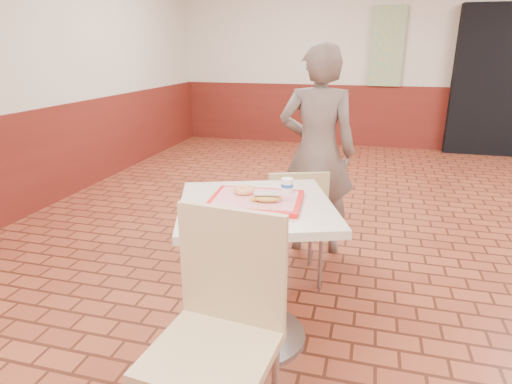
% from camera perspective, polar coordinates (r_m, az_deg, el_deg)
% --- Properties ---
extents(wainscot_band, '(8.00, 10.00, 1.00)m').
position_cam_1_polar(wainscot_band, '(2.73, 29.84, -7.22)').
color(wainscot_band, '#551710').
rests_on(wainscot_band, ground).
extents(corridor_doorway, '(1.60, 0.22, 2.20)m').
position_cam_1_polar(corridor_doorway, '(7.55, 30.79, 12.47)').
color(corridor_doorway, black).
rests_on(corridor_doorway, ground).
extents(promo_poster, '(0.50, 0.03, 1.20)m').
position_cam_1_polar(promo_poster, '(7.34, 17.09, 18.04)').
color(promo_poster, gray).
rests_on(promo_poster, wainscot_band).
extents(main_table, '(0.78, 0.78, 0.82)m').
position_cam_1_polar(main_table, '(2.31, -0.00, -7.74)').
color(main_table, beige).
rests_on(main_table, ground).
extents(chair_main_front, '(0.50, 0.50, 0.99)m').
position_cam_1_polar(chair_main_front, '(1.76, -4.81, -17.01)').
color(chair_main_front, tan).
rests_on(chair_main_front, ground).
extents(chair_main_back, '(0.49, 0.49, 0.84)m').
position_cam_1_polar(chair_main_back, '(2.91, 5.20, -3.88)').
color(chair_main_back, tan).
rests_on(chair_main_back, ground).
extents(customer, '(0.63, 0.45, 1.63)m').
position_cam_1_polar(customer, '(3.36, 8.15, 5.30)').
color(customer, '#66574F').
rests_on(customer, ground).
extents(serving_tray, '(0.46, 0.36, 0.03)m').
position_cam_1_polar(serving_tray, '(2.20, 0.00, -1.13)').
color(serving_tray, red).
rests_on(serving_tray, main_table).
extents(ring_donut, '(0.14, 0.14, 0.04)m').
position_cam_1_polar(ring_donut, '(2.26, -1.61, 0.28)').
color(ring_donut, '#E29352').
rests_on(ring_donut, serving_tray).
extents(long_john_donut, '(0.16, 0.10, 0.05)m').
position_cam_1_polar(long_john_donut, '(2.13, 1.38, -0.75)').
color(long_john_donut, gold).
rests_on(long_john_donut, serving_tray).
extents(paper_cup, '(0.06, 0.06, 0.08)m').
position_cam_1_polar(paper_cup, '(2.25, 4.17, 0.84)').
color(paper_cup, white).
rests_on(paper_cup, serving_tray).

